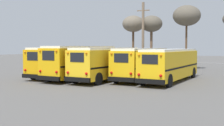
% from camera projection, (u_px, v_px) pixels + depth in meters
% --- Properties ---
extents(ground_plane, '(160.00, 160.00, 0.00)m').
position_uv_depth(ground_plane, '(112.00, 79.00, 27.59)').
color(ground_plane, '#5B5956').
extents(school_bus_0, '(2.63, 10.83, 3.12)m').
position_uv_depth(school_bus_0, '(66.00, 61.00, 30.33)').
color(school_bus_0, '#E5A00C').
rests_on(school_bus_0, ground).
extents(school_bus_1, '(3.05, 9.95, 3.27)m').
position_uv_depth(school_bus_1, '(82.00, 61.00, 27.92)').
color(school_bus_1, '#EAAA0F').
rests_on(school_bus_1, ground).
extents(school_bus_2, '(3.08, 9.63, 3.11)m').
position_uv_depth(school_bus_2, '(107.00, 62.00, 26.61)').
color(school_bus_2, yellow).
rests_on(school_bus_2, ground).
extents(school_bus_3, '(2.56, 9.82, 3.05)m').
position_uv_depth(school_bus_3, '(142.00, 63.00, 27.15)').
color(school_bus_3, yellow).
rests_on(school_bus_3, ground).
extents(school_bus_4, '(2.95, 10.70, 2.98)m').
position_uv_depth(school_bus_4, '(171.00, 64.00, 25.79)').
color(school_bus_4, yellow).
rests_on(school_bus_4, ground).
extents(utility_pole, '(1.80, 0.35, 9.30)m').
position_uv_depth(utility_pole, '(143.00, 36.00, 38.67)').
color(utility_pole, '#75604C').
rests_on(utility_pole, ground).
extents(bare_tree_1, '(3.30, 3.30, 7.93)m').
position_uv_depth(bare_tree_1, '(151.00, 25.00, 42.56)').
color(bare_tree_1, brown).
rests_on(bare_tree_1, ground).
extents(bare_tree_2, '(3.76, 3.76, 8.88)m').
position_uv_depth(bare_tree_2, '(187.00, 16.00, 38.45)').
color(bare_tree_2, brown).
rests_on(bare_tree_2, ground).
extents(bare_tree_3, '(3.21, 3.21, 7.79)m').
position_uv_depth(bare_tree_3, '(133.00, 24.00, 41.36)').
color(bare_tree_3, brown).
rests_on(bare_tree_3, ground).
extents(fence_line, '(19.38, 0.06, 1.42)m').
position_uv_depth(fence_line, '(140.00, 65.00, 34.61)').
color(fence_line, '#939399').
rests_on(fence_line, ground).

